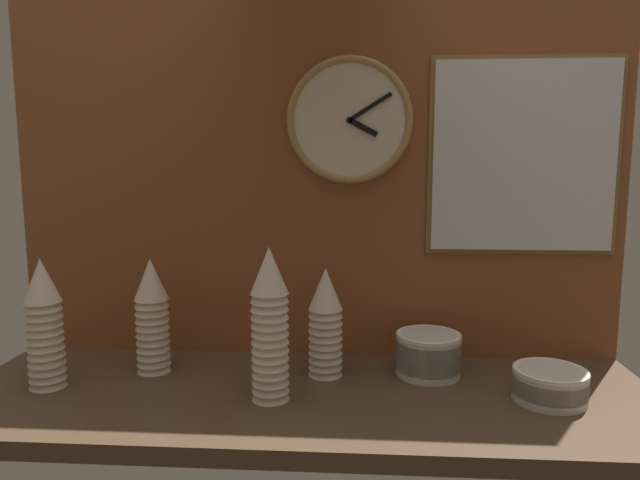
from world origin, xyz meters
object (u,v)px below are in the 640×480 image
(cup_stack_center_right, at_px, (326,322))
(bowl_stack_far_right, at_px, (550,384))
(wall_clock, at_px, (350,120))
(cup_stack_center, at_px, (270,324))
(cup_stack_far_left, at_px, (44,323))
(menu_board, at_px, (524,156))
(bowl_stack_right, at_px, (428,353))
(cup_stack_left, at_px, (152,316))

(cup_stack_center_right, height_order, bowl_stack_far_right, cup_stack_center_right)
(wall_clock, bearing_deg, cup_stack_center, -119.71)
(cup_stack_far_left, bearing_deg, menu_board, 13.10)
(cup_stack_center_right, bearing_deg, cup_stack_far_left, -169.81)
(cup_stack_center_right, xyz_separation_m, wall_clock, (0.05, 0.14, 0.49))
(cup_stack_center_right, xyz_separation_m, bowl_stack_far_right, (0.50, -0.12, -0.10))
(cup_stack_center, distance_m, menu_board, 0.77)
(menu_board, bearing_deg, bowl_stack_far_right, -88.74)
(cup_stack_far_left, bearing_deg, cup_stack_center_right, 10.19)
(cup_stack_center, height_order, bowl_stack_right, cup_stack_center)
(cup_stack_center, height_order, menu_board, menu_board)
(cup_stack_center, xyz_separation_m, wall_clock, (0.17, 0.29, 0.45))
(cup_stack_left, bearing_deg, cup_stack_center_right, 0.36)
(cup_stack_center, bearing_deg, bowl_stack_far_right, 3.10)
(cup_stack_center_right, relative_size, wall_clock, 0.83)
(bowl_stack_far_right, distance_m, menu_board, 0.56)
(cup_stack_left, bearing_deg, cup_stack_center, -24.90)
(cup_stack_left, distance_m, menu_board, 1.01)
(bowl_stack_right, bearing_deg, menu_board, 27.95)
(bowl_stack_far_right, bearing_deg, cup_stack_center, -176.90)
(bowl_stack_right, height_order, wall_clock, wall_clock)
(cup_stack_center, height_order, cup_stack_center_right, cup_stack_center)
(bowl_stack_right, distance_m, menu_board, 0.55)
(menu_board, bearing_deg, bowl_stack_right, -152.05)
(cup_stack_left, relative_size, cup_stack_center, 0.84)
(cup_stack_center, bearing_deg, bowl_stack_right, 25.03)
(cup_stack_center_right, relative_size, bowl_stack_right, 1.68)
(cup_stack_left, relative_size, menu_board, 0.57)
(cup_stack_center, xyz_separation_m, bowl_stack_right, (0.36, 0.17, -0.12))
(bowl_stack_right, bearing_deg, cup_stack_center_right, -175.37)
(cup_stack_center, relative_size, cup_stack_center_right, 1.27)
(menu_board, bearing_deg, cup_stack_left, -170.67)
(menu_board, bearing_deg, wall_clock, -178.85)
(cup_stack_center_right, distance_m, bowl_stack_right, 0.26)
(cup_stack_far_left, distance_m, menu_board, 1.23)
(cup_stack_center_right, bearing_deg, bowl_stack_far_right, -13.13)
(bowl_stack_far_right, height_order, wall_clock, wall_clock)
(cup_stack_center, bearing_deg, wall_clock, 60.29)
(cup_stack_left, distance_m, cup_stack_far_left, 0.24)
(bowl_stack_right, relative_size, menu_board, 0.32)
(bowl_stack_right, bearing_deg, wall_clock, 148.96)
(cup_stack_left, distance_m, cup_stack_center_right, 0.43)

